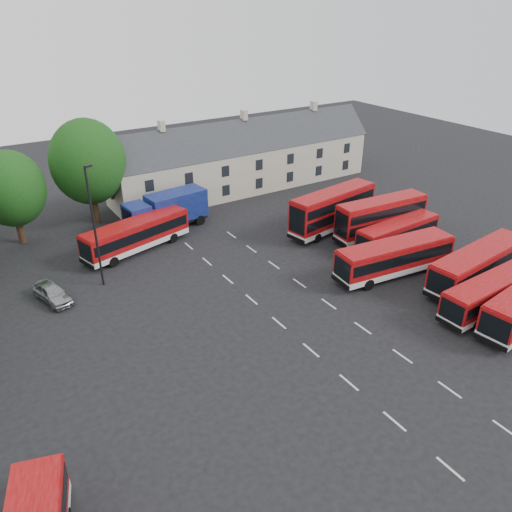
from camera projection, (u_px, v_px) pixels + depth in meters
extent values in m
plane|color=black|center=(294.00, 336.00, 37.11)|extent=(140.00, 140.00, 0.00)
cube|color=beige|center=(450.00, 469.00, 26.63)|extent=(0.15, 1.80, 0.01)
cube|color=beige|center=(394.00, 421.00, 29.62)|extent=(0.15, 1.80, 0.01)
cube|color=beige|center=(349.00, 382.00, 32.61)|extent=(0.15, 1.80, 0.01)
cube|color=beige|center=(311.00, 350.00, 35.61)|extent=(0.15, 1.80, 0.01)
cube|color=beige|center=(279.00, 323.00, 38.60)|extent=(0.15, 1.80, 0.01)
cube|color=beige|center=(252.00, 299.00, 41.60)|extent=(0.15, 1.80, 0.01)
cube|color=beige|center=(228.00, 279.00, 44.59)|extent=(0.15, 1.80, 0.01)
cube|color=beige|center=(207.00, 262.00, 47.58)|extent=(0.15, 1.80, 0.01)
cube|color=beige|center=(189.00, 246.00, 50.58)|extent=(0.15, 1.80, 0.01)
cube|color=beige|center=(507.00, 430.00, 29.02)|extent=(0.15, 1.80, 0.01)
cube|color=beige|center=(450.00, 390.00, 32.01)|extent=(0.15, 1.80, 0.01)
cube|color=beige|center=(402.00, 356.00, 35.00)|extent=(0.15, 1.80, 0.01)
cube|color=beige|center=(363.00, 328.00, 38.00)|extent=(0.15, 1.80, 0.01)
cube|color=beige|center=(329.00, 304.00, 40.99)|extent=(0.15, 1.80, 0.01)
cube|color=beige|center=(299.00, 283.00, 43.99)|extent=(0.15, 1.80, 0.01)
cube|color=beige|center=(274.00, 265.00, 46.98)|extent=(0.15, 1.80, 0.01)
cube|color=beige|center=(251.00, 249.00, 49.97)|extent=(0.15, 1.80, 0.01)
cube|color=beige|center=(231.00, 235.00, 52.97)|extent=(0.15, 1.80, 0.01)
cylinder|color=black|center=(20.00, 227.00, 50.57)|extent=(0.70, 0.70, 3.50)
ellipsoid|color=#113E10|center=(11.00, 189.00, 48.70)|extent=(6.60, 6.60, 7.59)
cylinder|color=black|center=(95.00, 205.00, 54.98)|extent=(0.70, 0.70, 4.20)
ellipsoid|color=#113E10|center=(88.00, 162.00, 52.74)|extent=(7.92, 7.92, 9.11)
cube|color=beige|center=(245.00, 167.00, 64.99)|extent=(35.00, 7.00, 5.50)
cube|color=#2D3035|center=(244.00, 147.00, 63.72)|extent=(35.70, 7.13, 7.13)
cube|color=beige|center=(161.00, 126.00, 56.64)|extent=(0.60, 0.90, 1.20)
cube|color=beige|center=(244.00, 115.00, 61.90)|extent=(0.60, 0.90, 1.20)
cube|color=beige|center=(314.00, 106.00, 67.16)|extent=(0.60, 0.90, 1.20)
cube|color=silver|center=(489.00, 302.00, 39.91)|extent=(10.22, 2.64, 0.51)
cube|color=#94090D|center=(492.00, 290.00, 39.38)|extent=(10.22, 2.64, 1.80)
cube|color=black|center=(492.00, 289.00, 39.35)|extent=(9.81, 2.68, 0.88)
cube|color=#94090D|center=(495.00, 280.00, 38.94)|extent=(10.01, 2.54, 0.11)
cylinder|color=black|center=(475.00, 324.00, 37.63)|extent=(0.93, 0.29, 0.92)
cylinder|color=black|center=(500.00, 288.00, 42.42)|extent=(0.93, 0.29, 0.92)
cube|color=silver|center=(476.00, 275.00, 43.64)|extent=(11.85, 3.79, 0.58)
cube|color=#94090D|center=(479.00, 262.00, 43.04)|extent=(11.85, 3.79, 2.06)
cube|color=black|center=(479.00, 261.00, 43.01)|extent=(11.39, 3.81, 1.01)
cube|color=#94090D|center=(482.00, 250.00, 42.54)|extent=(11.61, 3.66, 0.13)
cylinder|color=black|center=(464.00, 297.00, 40.89)|extent=(1.08, 0.40, 1.06)
cylinder|color=black|center=(485.00, 260.00, 46.66)|extent=(1.08, 0.40, 1.06)
cube|color=silver|center=(393.00, 267.00, 45.00)|extent=(11.61, 3.83, 0.57)
cube|color=#94090D|center=(395.00, 254.00, 44.40)|extent=(11.61, 3.83, 2.02)
cube|color=black|center=(395.00, 254.00, 44.38)|extent=(11.16, 3.84, 0.98)
cube|color=#94090D|center=(397.00, 243.00, 43.91)|extent=(11.37, 3.70, 0.12)
cylinder|color=black|center=(368.00, 285.00, 42.76)|extent=(1.06, 0.40, 1.04)
cylinder|color=black|center=(415.00, 256.00, 47.49)|extent=(1.06, 0.40, 1.04)
cube|color=silver|center=(396.00, 241.00, 50.03)|extent=(9.88, 2.72, 0.49)
cube|color=#94090D|center=(398.00, 231.00, 49.52)|extent=(9.88, 2.72, 1.73)
cube|color=black|center=(398.00, 231.00, 49.50)|extent=(9.49, 2.75, 0.84)
cube|color=#94090D|center=(399.00, 223.00, 49.10)|extent=(9.68, 2.62, 0.11)
cylinder|color=black|center=(383.00, 255.00, 47.80)|extent=(0.90, 0.29, 0.89)
cylinder|color=black|center=(409.00, 232.00, 52.48)|extent=(0.90, 0.29, 0.89)
cube|color=silver|center=(379.00, 231.00, 52.21)|extent=(10.36, 3.04, 0.51)
cube|color=#94090D|center=(381.00, 215.00, 51.37)|extent=(10.36, 3.04, 3.11)
cube|color=black|center=(380.00, 220.00, 51.65)|extent=(9.96, 3.07, 0.88)
cube|color=#94090D|center=(383.00, 200.00, 50.64)|extent=(10.15, 2.94, 0.11)
cylinder|color=black|center=(361.00, 243.00, 50.12)|extent=(0.95, 0.33, 0.93)
cylinder|color=black|center=(396.00, 223.00, 54.53)|extent=(0.95, 0.33, 0.93)
cube|color=black|center=(382.00, 209.00, 51.10)|extent=(9.96, 3.07, 0.88)
cube|color=silver|center=(332.00, 223.00, 53.77)|extent=(11.10, 4.09, 0.54)
cube|color=#94090D|center=(333.00, 207.00, 52.89)|extent=(11.10, 4.09, 3.31)
cube|color=black|center=(332.00, 212.00, 53.18)|extent=(10.68, 4.08, 0.94)
cube|color=#94090D|center=(334.00, 192.00, 52.10)|extent=(10.87, 3.96, 0.12)
cylinder|color=black|center=(317.00, 238.00, 51.12)|extent=(1.02, 0.42, 0.99)
cylinder|color=black|center=(344.00, 214.00, 56.68)|extent=(1.02, 0.42, 0.99)
cube|color=black|center=(333.00, 201.00, 52.59)|extent=(10.68, 4.08, 0.94)
cube|color=silver|center=(138.00, 243.00, 49.37)|extent=(11.40, 5.28, 0.56)
cube|color=#94090D|center=(136.00, 232.00, 48.79)|extent=(11.40, 5.28, 1.97)
cube|color=black|center=(136.00, 231.00, 48.77)|extent=(10.99, 5.22, 0.96)
cube|color=#94090D|center=(135.00, 222.00, 48.32)|extent=(11.16, 5.12, 0.12)
cylinder|color=black|center=(113.00, 262.00, 46.49)|extent=(1.05, 0.53, 1.01)
cylinder|color=black|center=(160.00, 232.00, 52.51)|extent=(1.05, 0.53, 1.01)
cube|color=black|center=(167.00, 223.00, 54.03)|extent=(9.15, 3.26, 0.34)
cube|color=navy|center=(137.00, 217.00, 51.49)|extent=(2.51, 3.01, 2.69)
cube|color=black|center=(127.00, 216.00, 50.72)|extent=(0.35, 2.38, 1.34)
cube|color=navy|center=(176.00, 205.00, 53.97)|extent=(6.63, 3.42, 3.02)
cylinder|color=black|center=(147.00, 235.00, 51.50)|extent=(1.15, 0.42, 1.12)
cylinder|color=black|center=(188.00, 213.00, 56.87)|extent=(1.15, 0.42, 1.12)
imported|color=#9D9FA4|center=(52.00, 293.00, 41.08)|extent=(2.81, 4.71, 1.50)
cylinder|color=black|center=(95.00, 229.00, 41.35)|extent=(0.19, 0.19, 10.64)
cube|color=black|center=(88.00, 166.00, 39.13)|extent=(0.69, 0.47, 0.19)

